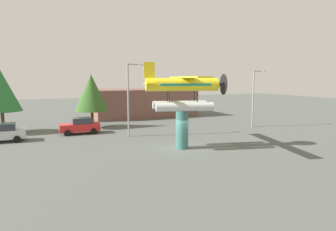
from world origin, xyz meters
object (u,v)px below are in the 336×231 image
display_pedestal (182,129)px  storefront_building (143,103)px  floatplane_monument (184,90)px  car_mid_red (80,126)px  streetlight_secondary (255,94)px  tree_west (1,90)px  car_near_silver (2,133)px  streetlight_primary (130,94)px  tree_east (91,93)px

display_pedestal → storefront_building: size_ratio=0.21×
floatplane_monument → car_mid_red: 13.53m
car_mid_red → display_pedestal: bearing=124.0°
streetlight_secondary → tree_west: (-28.24, 7.62, 0.64)m
storefront_building → car_near_silver: bearing=-145.7°
streetlight_primary → tree_east: size_ratio=1.16×
car_near_silver → car_mid_red: bearing=-169.9°
car_mid_red → car_near_silver: bearing=10.1°
floatplane_monument → car_near_silver: (-14.65, 9.30, -4.16)m
display_pedestal → storefront_building: (4.12, 22.00, 0.47)m
display_pedestal → floatplane_monument: floatplane_monument is taller
car_near_silver → streetlight_primary: streetlight_primary is taller
streetlight_secondary → storefront_building: (-9.23, 15.31, -1.97)m
streetlight_secondary → tree_east: bearing=158.6°
display_pedestal → car_mid_red: display_pedestal is taller
display_pedestal → tree_east: tree_east is taller
car_near_silver → tree_east: 10.92m
car_near_silver → floatplane_monument: bearing=147.6°
display_pedestal → floatplane_monument: size_ratio=0.32×
car_near_silver → storefront_building: storefront_building is taller
car_near_silver → storefront_building: bearing=-145.7°
tree_west → tree_east: size_ratio=1.09×
car_near_silver → car_mid_red: same height
storefront_building → car_mid_red: bearing=-134.7°
car_mid_red → streetlight_primary: (4.63, -3.60, 3.53)m
tree_east → car_near_silver: bearing=-153.1°
floatplane_monument → car_mid_red: floatplane_monument is taller
car_near_silver → tree_west: size_ratio=0.59×
tree_east → streetlight_primary: bearing=-68.4°
display_pedestal → streetlight_primary: (-2.51, 7.00, 2.73)m
display_pedestal → floatplane_monument: 3.36m
streetlight_primary → tree_west: (-12.38, 7.32, 0.35)m
floatplane_monument → car_near_silver: bearing=161.2°
car_near_silver → display_pedestal: bearing=147.4°
car_mid_red → tree_west: (-7.74, 3.72, 3.88)m
tree_east → storefront_building: bearing=40.5°
streetlight_secondary → tree_west: tree_west is taller
tree_west → tree_east: bearing=-2.0°
storefront_building → tree_west: (-19.01, -7.69, 2.61)m
streetlight_secondary → car_mid_red: bearing=169.2°
floatplane_monument → display_pedestal: bearing=180.0°
car_near_silver → car_mid_red: (7.37, 1.32, 0.00)m
car_near_silver → tree_east: (9.25, 4.70, 3.42)m
storefront_building → tree_west: 20.67m
tree_west → display_pedestal: bearing=-43.9°
display_pedestal → tree_west: tree_west is taller
streetlight_secondary → tree_west: 29.26m
display_pedestal → storefront_building: bearing=79.4°
car_mid_red → storefront_building: 16.09m
car_mid_red → storefront_building: (11.27, 11.41, 1.27)m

